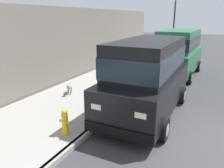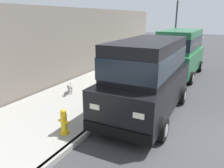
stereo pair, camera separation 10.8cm
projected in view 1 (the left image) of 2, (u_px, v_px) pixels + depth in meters
ground_plane at (213, 139)px, 6.03m from camera, size 80.00×80.00×0.00m
curb at (109, 115)px, 7.36m from camera, size 0.16×64.00×0.14m
sidewalk at (65, 106)px, 8.11m from camera, size 3.60×64.00×0.14m
car_black_van at (148, 74)px, 7.27m from camera, size 2.15×4.90×2.52m
car_green_van at (178, 51)px, 12.25m from camera, size 2.26×4.96×2.52m
dog_grey at (69, 87)px, 9.08m from camera, size 0.45×0.67×0.49m
fire_hydrant at (65, 123)px, 5.94m from camera, size 0.34×0.24×0.72m
street_lamp at (174, 21)px, 16.69m from camera, size 0.36×0.36×4.42m
building_facade at (83, 43)px, 12.30m from camera, size 0.50×20.00×3.65m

